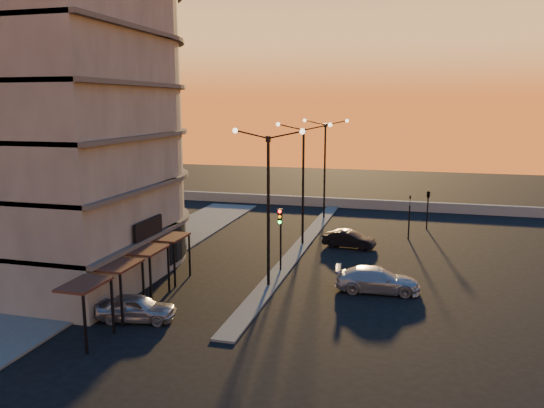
{
  "coord_description": "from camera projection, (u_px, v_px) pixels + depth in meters",
  "views": [
    {
      "loc": [
        8.2,
        -29.5,
        10.89
      ],
      "look_at": [
        -1.35,
        5.82,
        3.96
      ],
      "focal_mm": 35.0,
      "sensor_mm": 36.0,
      "label": 1
    }
  ],
  "objects": [
    {
      "name": "median",
      "position": [
        302.0,
        244.0,
        41.59
      ],
      "size": [
        1.2,
        36.0,
        0.12
      ],
      "primitive_type": "cube",
      "color": "#494947",
      "rests_on": "ground"
    },
    {
      "name": "ground",
      "position": [
        268.0,
        286.0,
        32.11
      ],
      "size": [
        120.0,
        120.0,
        0.0
      ],
      "primitive_type": "plane",
      "color": "black",
      "rests_on": "ground"
    },
    {
      "name": "streetlamp_far",
      "position": [
        325.0,
        161.0,
        50.04
      ],
      "size": [
        4.32,
        0.32,
        9.51
      ],
      "color": "black",
      "rests_on": "ground"
    },
    {
      "name": "car_wagon",
      "position": [
        377.0,
        280.0,
        31.12
      ],
      "size": [
        5.09,
        2.42,
        1.43
      ],
      "primitive_type": "imported",
      "rotation": [
        0.0,
        0.0,
        1.65
      ],
      "color": "#9FA1A6",
      "rests_on": "ground"
    },
    {
      "name": "signal_east_a",
      "position": [
        409.0,
        216.0,
        42.98
      ],
      "size": [
        0.13,
        0.16,
        3.6
      ],
      "color": "black",
      "rests_on": "ground"
    },
    {
      "name": "building",
      "position": [
        55.0,
        87.0,
        33.51
      ],
      "size": [
        14.35,
        17.08,
        25.0
      ],
      "color": "#605C54",
      "rests_on": "ground"
    },
    {
      "name": "signal_east_b",
      "position": [
        428.0,
        195.0,
        46.17
      ],
      "size": [
        0.42,
        1.99,
        3.6
      ],
      "color": "black",
      "rests_on": "ground"
    },
    {
      "name": "parapet",
      "position": [
        352.0,
        203.0,
        56.17
      ],
      "size": [
        44.0,
        0.5,
        1.0
      ],
      "primitive_type": "cube",
      "color": "gray",
      "rests_on": "ground"
    },
    {
      "name": "streetlamp_near",
      "position": [
        268.0,
        196.0,
        31.07
      ],
      "size": [
        4.32,
        0.32,
        9.51
      ],
      "color": "black",
      "rests_on": "ground"
    },
    {
      "name": "car_sedan",
      "position": [
        349.0,
        239.0,
        40.67
      ],
      "size": [
        4.12,
        1.94,
        1.3
      ],
      "primitive_type": "imported",
      "rotation": [
        0.0,
        0.0,
        1.42
      ],
      "color": "black",
      "rests_on": "ground"
    },
    {
      "name": "streetlamp_mid",
      "position": [
        303.0,
        174.0,
        40.56
      ],
      "size": [
        4.32,
        0.32,
        9.51
      ],
      "color": "black",
      "rests_on": "ground"
    },
    {
      "name": "traffic_light_main",
      "position": [
        280.0,
        229.0,
        34.3
      ],
      "size": [
        0.28,
        0.44,
        4.25
      ],
      "color": "black",
      "rests_on": "ground"
    },
    {
      "name": "car_hatchback",
      "position": [
        136.0,
        308.0,
        26.96
      ],
      "size": [
        4.23,
        2.3,
        1.36
      ],
      "primitive_type": "imported",
      "rotation": [
        0.0,
        0.0,
        1.75
      ],
      "color": "#95979C",
      "rests_on": "ground"
    },
    {
      "name": "sidewalk_west",
      "position": [
        144.0,
        255.0,
        38.59
      ],
      "size": [
        5.0,
        40.0,
        0.12
      ],
      "primitive_type": "cube",
      "color": "#494947",
      "rests_on": "ground"
    }
  ]
}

